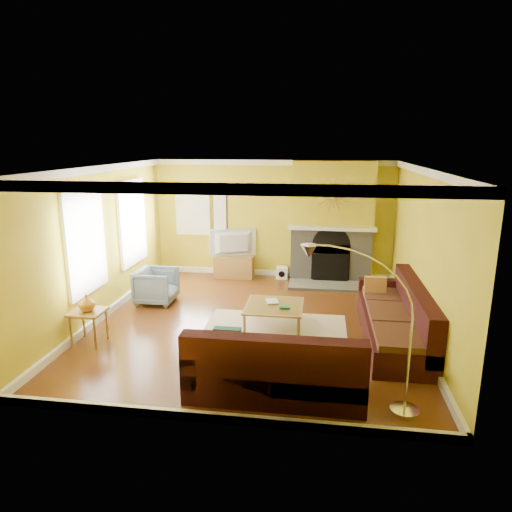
% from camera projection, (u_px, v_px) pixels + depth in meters
% --- Properties ---
extents(floor, '(5.50, 6.00, 0.02)m').
position_uv_depth(floor, '(254.00, 323.00, 8.03)').
color(floor, brown).
rests_on(floor, ground).
extents(ceiling, '(5.50, 6.00, 0.02)m').
position_uv_depth(ceiling, '(254.00, 166.00, 7.37)').
color(ceiling, white).
rests_on(ceiling, ground).
extents(wall_back, '(5.50, 0.02, 2.70)m').
position_uv_depth(wall_back, '(273.00, 219.00, 10.59)').
color(wall_back, gold).
rests_on(wall_back, ground).
extents(wall_front, '(5.50, 0.02, 2.70)m').
position_uv_depth(wall_front, '(213.00, 312.00, 4.81)').
color(wall_front, gold).
rests_on(wall_front, ground).
extents(wall_left, '(0.02, 6.00, 2.70)m').
position_uv_depth(wall_left, '(100.00, 243.00, 8.08)').
color(wall_left, gold).
rests_on(wall_left, ground).
extents(wall_right, '(0.02, 6.00, 2.70)m').
position_uv_depth(wall_right, '(424.00, 254.00, 7.32)').
color(wall_right, gold).
rests_on(wall_right, ground).
extents(baseboard, '(5.50, 6.00, 0.12)m').
position_uv_depth(baseboard, '(254.00, 319.00, 8.01)').
color(baseboard, white).
rests_on(baseboard, floor).
extents(crown_molding, '(5.50, 6.00, 0.12)m').
position_uv_depth(crown_molding, '(254.00, 171.00, 7.38)').
color(crown_molding, white).
rests_on(crown_molding, ceiling).
extents(window_left_near, '(0.06, 1.22, 1.72)m').
position_uv_depth(window_left_near, '(132.00, 222.00, 9.28)').
color(window_left_near, white).
rests_on(window_left_near, wall_left).
extents(window_left_far, '(0.06, 1.22, 1.72)m').
position_uv_depth(window_left_far, '(85.00, 242.00, 7.46)').
color(window_left_far, white).
rests_on(window_left_far, wall_left).
extents(window_back, '(0.82, 0.06, 1.22)m').
position_uv_depth(window_back, '(193.00, 209.00, 10.75)').
color(window_back, white).
rests_on(window_back, wall_back).
extents(wall_art, '(0.34, 0.04, 1.14)m').
position_uv_depth(wall_art, '(220.00, 208.00, 10.66)').
color(wall_art, white).
rests_on(wall_art, wall_back).
extents(fireplace, '(1.80, 0.40, 2.70)m').
position_uv_depth(fireplace, '(332.00, 222.00, 10.20)').
color(fireplace, gray).
rests_on(fireplace, floor).
extents(mantel, '(1.92, 0.22, 0.08)m').
position_uv_depth(mantel, '(332.00, 228.00, 10.00)').
color(mantel, white).
rests_on(mantel, fireplace).
extents(hearth, '(1.80, 0.70, 0.06)m').
position_uv_depth(hearth, '(330.00, 286.00, 9.99)').
color(hearth, gray).
rests_on(hearth, floor).
extents(sunburst, '(0.70, 0.04, 0.70)m').
position_uv_depth(sunburst, '(333.00, 196.00, 9.83)').
color(sunburst, olive).
rests_on(sunburst, fireplace).
extents(rug, '(2.40, 1.80, 0.02)m').
position_uv_depth(rug, '(274.00, 332.00, 7.62)').
color(rug, beige).
rests_on(rug, floor).
extents(sectional_sofa, '(3.25, 3.75, 0.90)m').
position_uv_depth(sectional_sofa, '(319.00, 320.00, 6.97)').
color(sectional_sofa, '#351111').
rests_on(sectional_sofa, floor).
extents(coffee_table, '(0.98, 0.98, 0.39)m').
position_uv_depth(coffee_table, '(274.00, 315.00, 7.85)').
color(coffee_table, white).
rests_on(coffee_table, floor).
extents(media_console, '(0.90, 0.41, 0.50)m').
position_uv_depth(media_console, '(234.00, 267.00, 10.68)').
color(media_console, olive).
rests_on(media_console, floor).
extents(tv, '(1.08, 0.51, 0.63)m').
position_uv_depth(tv, '(234.00, 243.00, 10.54)').
color(tv, black).
rests_on(tv, media_console).
extents(subwoofer, '(0.27, 0.27, 0.27)m').
position_uv_depth(subwoofer, '(282.00, 272.00, 10.63)').
color(subwoofer, white).
rests_on(subwoofer, floor).
extents(armchair, '(0.75, 0.73, 0.69)m').
position_uv_depth(armchair, '(157.00, 286.00, 8.95)').
color(armchair, slate).
rests_on(armchair, floor).
extents(side_table, '(0.49, 0.49, 0.54)m').
position_uv_depth(side_table, '(89.00, 327.00, 7.15)').
color(side_table, olive).
rests_on(side_table, floor).
extents(vase, '(0.26, 0.26, 0.27)m').
position_uv_depth(vase, '(87.00, 303.00, 7.05)').
color(vase, orange).
rests_on(vase, side_table).
extents(book, '(0.27, 0.31, 0.03)m').
position_uv_depth(book, '(266.00, 302.00, 7.91)').
color(book, white).
rests_on(book, coffee_table).
extents(arc_lamp, '(1.28, 0.36, 1.98)m').
position_uv_depth(arc_lamp, '(362.00, 332.00, 5.19)').
color(arc_lamp, silver).
rests_on(arc_lamp, floor).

